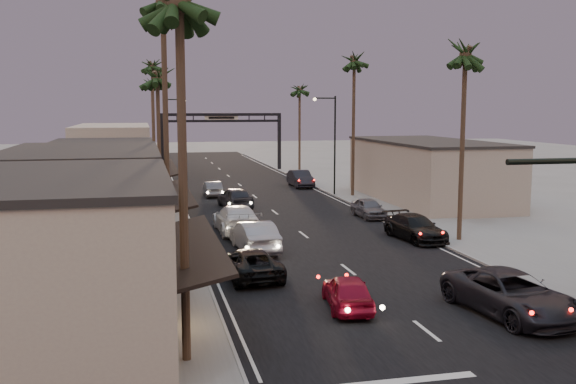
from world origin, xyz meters
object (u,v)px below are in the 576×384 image
palm_far (152,81)px  curbside_black (415,228)px  streetlight_right (332,137)px  oncoming_red (348,292)px  palm_lc (157,72)px  palm_ld (152,62)px  oncoming_pickup (250,263)px  streetlight_left (170,133)px  oncoming_silver (254,236)px  palm_rb (354,56)px  arch (222,127)px  curbside_near (511,294)px  palm_rc (300,86)px  palm_ra (466,47)px

palm_far → curbside_black: 55.99m
streetlight_right → oncoming_red: streetlight_right is taller
palm_lc → palm_ld: bearing=90.0°
oncoming_pickup → palm_lc: bearing=-83.3°
curbside_black → oncoming_red: bearing=-131.4°
streetlight_right → streetlight_left: 18.99m
oncoming_silver → palm_rb: bearing=-126.2°
arch → streetlight_left: (-6.92, -12.00, -0.20)m
palm_far → curbside_near: palm_far is taller
palm_lc → curbside_black: (14.80, -11.02, -9.71)m
palm_rc → curbside_black: bearing=-93.5°
curbside_black → curbside_near: bearing=-106.1°
arch → palm_ld: palm_ld is taller
palm_lc → palm_ld: (0.00, 19.00, 1.95)m
streetlight_right → oncoming_pickup: bearing=-114.3°
palm_ld → oncoming_red: bearing=-81.0°
oncoming_pickup → palm_rc: bearing=-111.7°
palm_lc → oncoming_red: (6.64, -22.86, -9.78)m
palm_ra → oncoming_silver: 16.32m
palm_ra → palm_rb: 20.02m
streetlight_right → palm_far: size_ratio=0.68×
streetlight_right → palm_ra: (1.68, -21.00, 6.11)m
palm_ld → oncoming_pickup: 38.37m
palm_ld → arch: bearing=60.2°
palm_rc → palm_far: bearing=140.4°
oncoming_red → oncoming_silver: 11.16m
arch → palm_lc: 35.41m
streetlight_right → palm_rc: 19.75m
streetlight_left → oncoming_pickup: (1.92, -39.36, -4.63)m
palm_lc → curbside_black: size_ratio=2.34×
palm_rb → oncoming_red: (-10.56, -30.86, -11.72)m
palm_ld → curbside_black: size_ratio=2.72×
arch → curbside_near: size_ratio=2.50×
streetlight_right → oncoming_silver: bearing=-117.2°
palm_rb → curbside_black: bearing=-97.2°
streetlight_left → palm_ra: bearing=-65.5°
palm_ld → palm_far: bearing=89.3°
palm_rc → oncoming_pickup: 48.35m
curbside_black → palm_ra: bearing=-29.1°
palm_rc → palm_lc: bearing=-121.6°
palm_far → oncoming_red: bearing=-84.4°
palm_rb → oncoming_pickup: 31.07m
oncoming_silver → oncoming_pickup: bearing=73.7°
oncoming_pickup → oncoming_silver: size_ratio=0.98×
palm_lc → oncoming_pickup: 20.24m
oncoming_silver → palm_rc: bearing=-111.5°
palm_lc → oncoming_silver: (4.78, -11.86, -9.61)m
oncoming_red → oncoming_silver: size_ratio=0.78×
streetlight_right → palm_far: palm_far is taller
streetlight_left → palm_ld: (-1.68, -3.00, 7.09)m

